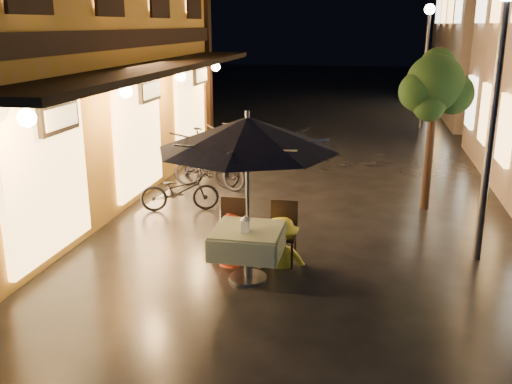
% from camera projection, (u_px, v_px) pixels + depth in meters
% --- Properties ---
extents(ground, '(90.00, 90.00, 0.00)m').
position_uv_depth(ground, '(268.00, 299.00, 7.73)').
color(ground, black).
rests_on(ground, ground).
extents(west_building, '(5.90, 11.40, 7.40)m').
position_uv_depth(west_building, '(26.00, 17.00, 11.52)').
color(west_building, gold).
rests_on(west_building, ground).
extents(street_tree, '(1.43, 1.20, 3.15)m').
position_uv_depth(street_tree, '(436.00, 87.00, 10.83)').
color(street_tree, black).
rests_on(street_tree, ground).
extents(streetlamp_near, '(0.36, 0.36, 4.23)m').
position_uv_depth(streetlamp_near, '(498.00, 72.00, 8.22)').
color(streetlamp_near, '#59595E').
rests_on(streetlamp_near, ground).
extents(streetlamp_far, '(0.36, 0.36, 4.23)m').
position_uv_depth(streetlamp_far, '(427.00, 44.00, 19.50)').
color(streetlamp_far, '#59595E').
rests_on(streetlamp_far, ground).
extents(cafe_table, '(0.99, 0.99, 0.78)m').
position_uv_depth(cafe_table, '(248.00, 241.00, 8.17)').
color(cafe_table, '#59595E').
rests_on(cafe_table, ground).
extents(patio_umbrella, '(2.54, 2.54, 2.46)m').
position_uv_depth(patio_umbrella, '(247.00, 134.00, 7.72)').
color(patio_umbrella, '#59595E').
rests_on(patio_umbrella, ground).
extents(cafe_chair_left, '(0.42, 0.42, 0.97)m').
position_uv_depth(cafe_chair_left, '(233.00, 225.00, 8.95)').
color(cafe_chair_left, black).
rests_on(cafe_chair_left, ground).
extents(cafe_chair_right, '(0.42, 0.42, 0.97)m').
position_uv_depth(cafe_chair_right, '(283.00, 229.00, 8.80)').
color(cafe_chair_right, black).
rests_on(cafe_chair_right, ground).
extents(table_lantern, '(0.16, 0.16, 0.25)m').
position_uv_depth(table_lantern, '(246.00, 223.00, 7.94)').
color(table_lantern, white).
rests_on(table_lantern, cafe_table).
extents(person_orange, '(0.85, 0.72, 1.54)m').
position_uv_depth(person_orange, '(230.00, 215.00, 8.73)').
color(person_orange, '#D74323').
rests_on(person_orange, ground).
extents(person_yellow, '(1.09, 0.84, 1.49)m').
position_uv_depth(person_yellow, '(281.00, 219.00, 8.61)').
color(person_yellow, yellow).
rests_on(person_yellow, ground).
extents(bicycle_0, '(1.64, 0.99, 0.81)m').
position_uv_depth(bicycle_0, '(180.00, 191.00, 11.28)').
color(bicycle_0, black).
rests_on(bicycle_0, ground).
extents(bicycle_1, '(1.57, 0.49, 0.93)m').
position_uv_depth(bicycle_1, '(206.00, 167.00, 12.87)').
color(bicycle_1, black).
rests_on(bicycle_1, ground).
extents(bicycle_2, '(1.89, 1.27, 0.94)m').
position_uv_depth(bicycle_2, '(213.00, 167.00, 12.89)').
color(bicycle_2, black).
rests_on(bicycle_2, ground).
extents(bicycle_3, '(1.84, 1.02, 1.06)m').
position_uv_depth(bicycle_3, '(207.00, 149.00, 14.42)').
color(bicycle_3, black).
rests_on(bicycle_3, ground).
extents(bicycle_4, '(1.70, 0.86, 0.85)m').
position_uv_depth(bicycle_4, '(235.00, 146.00, 15.25)').
color(bicycle_4, black).
rests_on(bicycle_4, ground).
extents(bicycle_5, '(1.72, 0.94, 1.00)m').
position_uv_depth(bicycle_5, '(234.00, 142.00, 15.48)').
color(bicycle_5, black).
rests_on(bicycle_5, ground).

